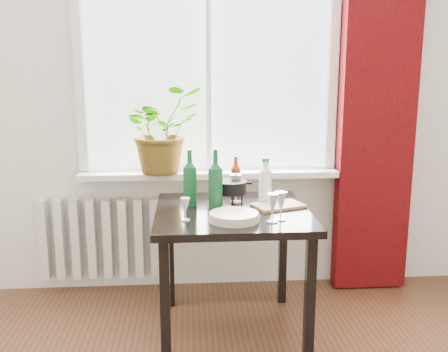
{
  "coord_description": "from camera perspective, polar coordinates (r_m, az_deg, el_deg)",
  "views": [
    {
      "loc": [
        -0.14,
        -1.13,
        1.49
      ],
      "look_at": [
        0.06,
        1.55,
        0.93
      ],
      "focal_mm": 40.0,
      "sensor_mm": 36.0,
      "label": 1
    }
  ],
  "objects": [
    {
      "name": "wineglass_back_center",
      "position": [
        2.93,
        1.35,
        -1.38
      ],
      "size": [
        0.08,
        0.08,
        0.17
      ],
      "primitive_type": null,
      "rotation": [
        0.0,
        0.0,
        0.11
      ],
      "color": "silver",
      "rests_on": "table"
    },
    {
      "name": "bottle_amber",
      "position": [
        3.11,
        1.35,
        0.09
      ],
      "size": [
        0.08,
        0.08,
        0.25
      ],
      "primitive_type": null,
      "rotation": [
        0.0,
        0.0,
        0.36
      ],
      "color": "maroon",
      "rests_on": "table"
    },
    {
      "name": "wine_bottle_right",
      "position": [
        2.78,
        -0.97,
        -0.28
      ],
      "size": [
        0.1,
        0.1,
        0.34
      ],
      "primitive_type": null,
      "rotation": [
        0.0,
        0.0,
        0.36
      ],
      "color": "#0D4820",
      "rests_on": "table"
    },
    {
      "name": "tv_remote",
      "position": [
        2.56,
        2.03,
        -5.09
      ],
      "size": [
        0.08,
        0.18,
        0.02
      ],
      "primitive_type": "cube",
      "rotation": [
        0.0,
        0.0,
        -0.19
      ],
      "color": "black",
      "rests_on": "table"
    },
    {
      "name": "curtain",
      "position": [
        3.49,
        17.17,
        8.0
      ],
      "size": [
        0.5,
        0.12,
        2.56
      ],
      "color": "#3B0507",
      "rests_on": "ground"
    },
    {
      "name": "wineglass_back_left",
      "position": [
        3.06,
        -1.28,
        -0.93
      ],
      "size": [
        0.09,
        0.09,
        0.16
      ],
      "primitive_type": null,
      "rotation": [
        0.0,
        0.0,
        -0.31
      ],
      "color": "silver",
      "rests_on": "table"
    },
    {
      "name": "wineglass_front_right",
      "position": [
        2.55,
        5.55,
        -3.62
      ],
      "size": [
        0.08,
        0.08,
        0.15
      ],
      "primitive_type": null,
      "rotation": [
        0.0,
        0.0,
        -0.32
      ],
      "color": "silver",
      "rests_on": "table"
    },
    {
      "name": "cleaning_bottle",
      "position": [
        2.93,
        4.73,
        -0.48
      ],
      "size": [
        0.1,
        0.1,
        0.27
      ],
      "primitive_type": null,
      "rotation": [
        0.0,
        0.0,
        -0.35
      ],
      "color": "white",
      "rests_on": "table"
    },
    {
      "name": "wineglass_front_left",
      "position": [
        2.58,
        -4.44,
        -3.79
      ],
      "size": [
        0.05,
        0.05,
        0.12
      ],
      "primitive_type": null,
      "rotation": [
        0.0,
        0.0,
        0.06
      ],
      "color": "silver",
      "rests_on": "table"
    },
    {
      "name": "plate_stack",
      "position": [
        2.58,
        1.16,
        -4.67
      ],
      "size": [
        0.27,
        0.27,
        0.04
      ],
      "primitive_type": "cylinder",
      "rotation": [
        0.0,
        0.0,
        0.03
      ],
      "color": "beige",
      "rests_on": "table"
    },
    {
      "name": "wineglass_far_right",
      "position": [
        2.6,
        6.49,
        -3.38
      ],
      "size": [
        0.09,
        0.09,
        0.15
      ],
      "primitive_type": null,
      "rotation": [
        0.0,
        0.0,
        0.43
      ],
      "color": "silver",
      "rests_on": "table"
    },
    {
      "name": "window",
      "position": [
        3.35,
        -1.83,
        13.57
      ],
      "size": [
        1.72,
        0.08,
        1.62
      ],
      "color": "white",
      "rests_on": "ground"
    },
    {
      "name": "potted_plant",
      "position": [
        3.27,
        -7.14,
        5.24
      ],
      "size": [
        0.67,
        0.65,
        0.56
      ],
      "primitive_type": "imported",
      "rotation": [
        0.0,
        0.0,
        0.6
      ],
      "color": "#367920",
      "rests_on": "windowsill"
    },
    {
      "name": "windowsill",
      "position": [
        3.35,
        -1.7,
        0.24
      ],
      "size": [
        1.72,
        0.2,
        0.04
      ],
      "color": "silver",
      "rests_on": "ground"
    },
    {
      "name": "radiator",
      "position": [
        3.54,
        -13.98,
        -6.93
      ],
      "size": [
        0.8,
        0.1,
        0.55
      ],
      "color": "silver",
      "rests_on": "ground"
    },
    {
      "name": "wine_bottle_left",
      "position": [
        2.85,
        -3.91,
        -0.14
      ],
      "size": [
        0.1,
        0.1,
        0.33
      ],
      "primitive_type": null,
      "rotation": [
        0.0,
        0.0,
        0.43
      ],
      "color": "#0D451F",
      "rests_on": "table"
    },
    {
      "name": "fondue_pot",
      "position": [
        2.89,
        0.85,
        -1.91
      ],
      "size": [
        0.22,
        0.19,
        0.14
      ],
      "primitive_type": null,
      "rotation": [
        0.0,
        0.0,
        0.07
      ],
      "color": "black",
      "rests_on": "table"
    },
    {
      "name": "table",
      "position": [
        2.82,
        0.92,
        -5.68
      ],
      "size": [
        0.85,
        0.85,
        0.74
      ],
      "color": "black",
      "rests_on": "ground"
    },
    {
      "name": "cutting_board",
      "position": [
        2.87,
        6.24,
        -3.37
      ],
      "size": [
        0.32,
        0.26,
        0.01
      ],
      "primitive_type": "cube",
      "rotation": [
        0.0,
        0.0,
        0.36
      ],
      "color": "tan",
      "rests_on": "table"
    }
  ]
}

